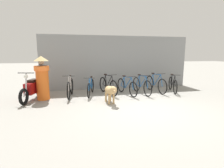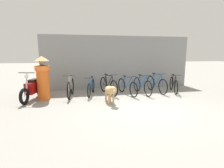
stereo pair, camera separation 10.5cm
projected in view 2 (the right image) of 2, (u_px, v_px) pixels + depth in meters
The scene contains 12 objects.
ground_plane at pixel (145, 110), 5.57m from camera, with size 60.00×60.00×0.00m, color gray.
shop_wall_back at pixel (118, 62), 8.91m from camera, with size 7.56×0.20×2.64m.
bicycle_0 at pixel (71, 88), 7.18m from camera, with size 0.46×1.66×0.93m.
bicycle_1 at pixel (91, 87), 7.50m from camera, with size 0.54×1.67×0.81m.
bicycle_2 at pixel (108, 86), 7.69m from camera, with size 0.58×1.71×0.90m.
bicycle_3 at pixel (127, 87), 7.60m from camera, with size 0.51×1.71×0.84m.
bicycle_4 at pixel (142, 86), 7.71m from camera, with size 0.46×1.71×0.88m.
bicycle_5 at pixel (156, 84), 8.08m from camera, with size 0.46×1.76×0.90m.
bicycle_6 at pixel (174, 85), 8.06m from camera, with size 0.64×1.60×0.85m.
motorcycle at pixel (33, 89), 6.69m from camera, with size 0.63×1.86×1.10m.
stray_dog at pixel (110, 91), 6.22m from camera, with size 0.38×1.14×0.68m.
person_in_robes at pixel (43, 77), 6.71m from camera, with size 0.77×0.77×1.68m.
Camera 2 is at (-2.08, -5.03, 1.78)m, focal length 28.00 mm.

